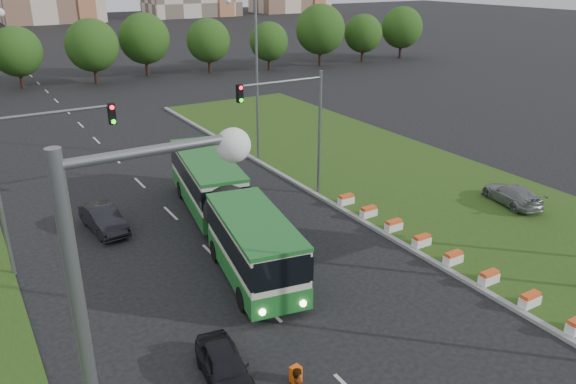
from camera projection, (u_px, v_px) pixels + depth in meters
ground at (325, 290)px, 25.73m from camera, size 360.00×360.00×0.00m
grass_median at (415, 183)px, 38.32m from camera, size 14.00×60.00×0.15m
median_kerb at (332, 204)px, 34.96m from camera, size 0.30×60.00×0.18m
lane_markings at (131, 174)px, 40.14m from camera, size 0.20×100.00×0.01m
flower_planters at (437, 249)px, 28.55m from camera, size 1.10×15.90×0.60m
traffic_mast_median at (298, 117)px, 33.97m from camera, size 5.76×0.32×8.00m
traffic_mast_left at (32, 164)px, 25.87m from camera, size 5.76×0.32×8.00m
street_lamps at (175, 124)px, 29.98m from camera, size 36.00×60.00×12.00m
tree_line at (146, 45)px, 72.50m from camera, size 120.00×8.00×9.00m
articulated_bus at (223, 208)px, 30.13m from camera, size 2.71×17.37×2.86m
car_left_near at (225, 366)px, 19.84m from camera, size 2.04×3.94×1.28m
car_left_far at (104, 219)px, 31.32m from camera, size 1.92×4.37×1.40m
car_median at (512, 194)px, 34.56m from camera, size 2.58×4.53×1.24m
shopping_trolley at (296, 374)px, 19.94m from camera, size 0.37×0.39×0.63m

